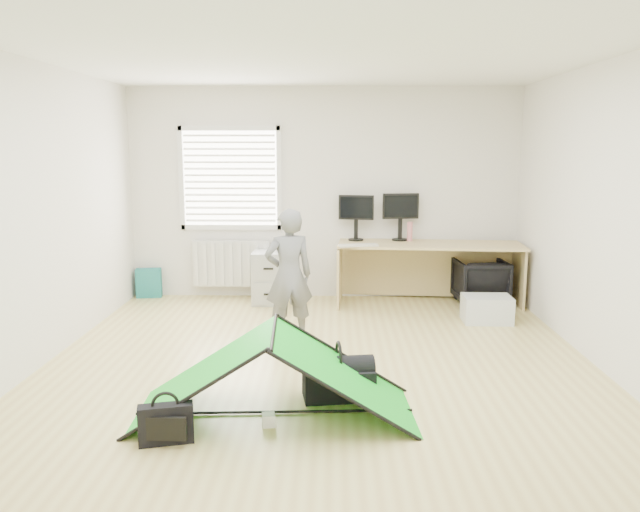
{
  "coord_description": "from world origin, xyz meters",
  "views": [
    {
      "loc": [
        0.12,
        -5.29,
        1.95
      ],
      "look_at": [
        0.0,
        0.4,
        0.95
      ],
      "focal_mm": 35.0,
      "sensor_mm": 36.0,
      "label": 1
    }
  ],
  "objects_px": {
    "desk": "(429,274)",
    "duffel_bag": "(339,383)",
    "laptop_bag": "(166,424)",
    "kite": "(274,373)",
    "monitor_right": "(400,223)",
    "person": "(289,275)",
    "storage_crate": "(487,309)",
    "thermos": "(410,232)",
    "office_chair": "(480,281)",
    "filing_cabinet": "(271,276)",
    "monitor_left": "(356,224)"
  },
  "relations": [
    {
      "from": "desk",
      "to": "duffel_bag",
      "type": "xyz_separation_m",
      "value": [
        -1.15,
        -2.99,
        -0.26
      ]
    },
    {
      "from": "laptop_bag",
      "to": "duffel_bag",
      "type": "distance_m",
      "value": 1.4
    },
    {
      "from": "kite",
      "to": "laptop_bag",
      "type": "xyz_separation_m",
      "value": [
        -0.68,
        -0.47,
        -0.18
      ]
    },
    {
      "from": "monitor_right",
      "to": "person",
      "type": "bearing_deg",
      "value": -136.08
    },
    {
      "from": "monitor_right",
      "to": "duffel_bag",
      "type": "distance_m",
      "value": 3.45
    },
    {
      "from": "desk",
      "to": "storage_crate",
      "type": "xyz_separation_m",
      "value": [
        0.54,
        -0.8,
        -0.24
      ]
    },
    {
      "from": "thermos",
      "to": "duffel_bag",
      "type": "relative_size",
      "value": 0.44
    },
    {
      "from": "thermos",
      "to": "office_chair",
      "type": "relative_size",
      "value": 0.39
    },
    {
      "from": "thermos",
      "to": "kite",
      "type": "distance_m",
      "value": 3.82
    },
    {
      "from": "person",
      "to": "storage_crate",
      "type": "height_order",
      "value": "person"
    },
    {
      "from": "filing_cabinet",
      "to": "laptop_bag",
      "type": "relative_size",
      "value": 1.83
    },
    {
      "from": "kite",
      "to": "storage_crate",
      "type": "xyz_separation_m",
      "value": [
        2.16,
        2.5,
        -0.17
      ]
    },
    {
      "from": "filing_cabinet",
      "to": "monitor_right",
      "type": "height_order",
      "value": "monitor_right"
    },
    {
      "from": "monitor_right",
      "to": "thermos",
      "type": "relative_size",
      "value": 1.9
    },
    {
      "from": "storage_crate",
      "to": "duffel_bag",
      "type": "relative_size",
      "value": 0.97
    },
    {
      "from": "duffel_bag",
      "to": "monitor_left",
      "type": "bearing_deg",
      "value": 77.27
    },
    {
      "from": "duffel_bag",
      "to": "desk",
      "type": "bearing_deg",
      "value": 60.53
    },
    {
      "from": "desk",
      "to": "duffel_bag",
      "type": "distance_m",
      "value": 3.22
    },
    {
      "from": "thermos",
      "to": "duffel_bag",
      "type": "xyz_separation_m",
      "value": [
        -0.93,
        -3.19,
        -0.77
      ]
    },
    {
      "from": "filing_cabinet",
      "to": "monitor_left",
      "type": "relative_size",
      "value": 1.49
    },
    {
      "from": "person",
      "to": "laptop_bag",
      "type": "distance_m",
      "value": 2.42
    },
    {
      "from": "person",
      "to": "filing_cabinet",
      "type": "bearing_deg",
      "value": -95.11
    },
    {
      "from": "thermos",
      "to": "kite",
      "type": "bearing_deg",
      "value": -111.78
    },
    {
      "from": "monitor_left",
      "to": "duffel_bag",
      "type": "xyz_separation_m",
      "value": [
        -0.25,
        -3.23,
        -0.86
      ]
    },
    {
      "from": "office_chair",
      "to": "person",
      "type": "distance_m",
      "value": 2.8
    },
    {
      "from": "monitor_left",
      "to": "thermos",
      "type": "xyz_separation_m",
      "value": [
        0.68,
        -0.04,
        -0.09
      ]
    },
    {
      "from": "duffel_bag",
      "to": "kite",
      "type": "bearing_deg",
      "value": -155.08
    },
    {
      "from": "duffel_bag",
      "to": "storage_crate",
      "type": "bearing_deg",
      "value": 44.01
    },
    {
      "from": "kite",
      "to": "storage_crate",
      "type": "relative_size",
      "value": 3.84
    },
    {
      "from": "monitor_left",
      "to": "storage_crate",
      "type": "bearing_deg",
      "value": -25.82
    },
    {
      "from": "laptop_bag",
      "to": "duffel_bag",
      "type": "xyz_separation_m",
      "value": [
        1.15,
        0.79,
        -0.01
      ]
    },
    {
      "from": "monitor_left",
      "to": "person",
      "type": "xyz_separation_m",
      "value": [
        -0.74,
        -1.74,
        -0.31
      ]
    },
    {
      "from": "thermos",
      "to": "storage_crate",
      "type": "xyz_separation_m",
      "value": [
        0.76,
        -1.0,
        -0.74
      ]
    },
    {
      "from": "desk",
      "to": "thermos",
      "type": "relative_size",
      "value": 9.31
    },
    {
      "from": "monitor_right",
      "to": "storage_crate",
      "type": "relative_size",
      "value": 0.87
    },
    {
      "from": "person",
      "to": "monitor_left",
      "type": "bearing_deg",
      "value": -130.14
    },
    {
      "from": "kite",
      "to": "duffel_bag",
      "type": "height_order",
      "value": "kite"
    },
    {
      "from": "desk",
      "to": "kite",
      "type": "bearing_deg",
      "value": -111.99
    },
    {
      "from": "filing_cabinet",
      "to": "monitor_right",
      "type": "distance_m",
      "value": 1.78
    },
    {
      "from": "person",
      "to": "laptop_bag",
      "type": "bearing_deg",
      "value": 56.46
    },
    {
      "from": "office_chair",
      "to": "duffel_bag",
      "type": "relative_size",
      "value": 1.13
    },
    {
      "from": "monitor_left",
      "to": "person",
      "type": "distance_m",
      "value": 1.92
    },
    {
      "from": "monitor_right",
      "to": "person",
      "type": "xyz_separation_m",
      "value": [
        -1.3,
        -1.76,
        -0.32
      ]
    },
    {
      "from": "person",
      "to": "duffel_bag",
      "type": "height_order",
      "value": "person"
    },
    {
      "from": "desk",
      "to": "person",
      "type": "height_order",
      "value": "person"
    },
    {
      "from": "office_chair",
      "to": "laptop_bag",
      "type": "bearing_deg",
      "value": 48.21
    },
    {
      "from": "office_chair",
      "to": "kite",
      "type": "distance_m",
      "value": 4.04
    },
    {
      "from": "office_chair",
      "to": "kite",
      "type": "height_order",
      "value": "kite"
    },
    {
      "from": "kite",
      "to": "laptop_bag",
      "type": "bearing_deg",
      "value": -148.18
    },
    {
      "from": "monitor_right",
      "to": "laptop_bag",
      "type": "bearing_deg",
      "value": -125.61
    }
  ]
}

